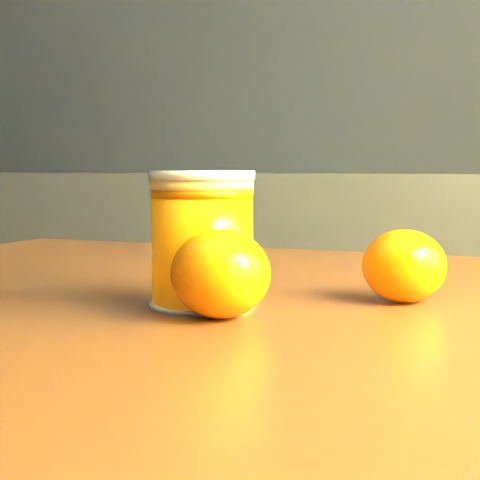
% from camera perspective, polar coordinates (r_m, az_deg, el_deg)
% --- Properties ---
extents(kitchen_counter, '(3.15, 0.60, 0.90)m').
position_cam_1_polar(kitchen_counter, '(2.18, -4.89, -6.18)').
color(kitchen_counter, '#515156').
rests_on(kitchen_counter, ground).
extents(table, '(1.14, 0.85, 0.81)m').
position_cam_1_polar(table, '(0.50, 8.63, -18.12)').
color(table, brown).
rests_on(table, ground).
extents(juice_glass, '(0.08, 0.08, 0.10)m').
position_cam_1_polar(juice_glass, '(0.50, -3.23, 0.06)').
color(juice_glass, orange).
rests_on(juice_glass, table).
extents(orange_front, '(0.09, 0.09, 0.06)m').
position_cam_1_polar(orange_front, '(0.46, -1.66, -2.89)').
color(orange_front, orange).
rests_on(orange_front, table).
extents(orange_back, '(0.07, 0.07, 0.06)m').
position_cam_1_polar(orange_back, '(0.53, 13.82, -2.14)').
color(orange_back, orange).
rests_on(orange_back, table).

